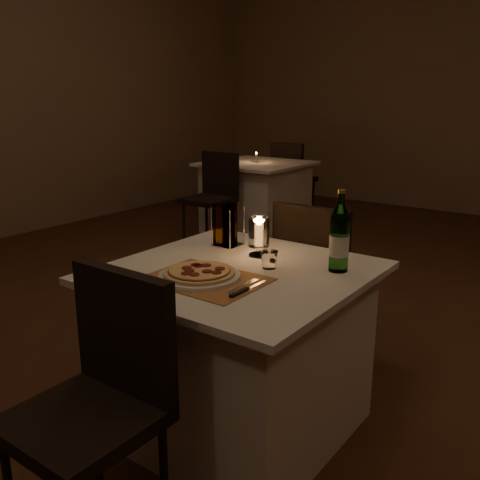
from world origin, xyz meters
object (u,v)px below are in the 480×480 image
Objects in this scene: water_bottle at (339,239)px; hurricane_candle at (259,233)px; pizza at (199,272)px; plate at (199,276)px; chair_near at (103,384)px; tumbler at (269,260)px; chair_far at (318,269)px; neighbor_table_left at (256,196)px; main_table at (237,350)px.

water_bottle reaches higher than hurricane_candle.
plate is at bearing 172.39° from pizza.
chair_near is 12.26× the size of tumbler.
chair_far is 12.26× the size of tumbler.
hurricane_candle is (-0.13, 0.12, 0.07)m from tumbler.
water_bottle is at bearing 29.51° from tumbler.
plate is at bearing -133.98° from water_bottle.
neighbor_table_left is at bearing 121.19° from pizza.
hurricane_candle reaches higher than plate.
hurricane_candle is 3.43m from neighbor_table_left.
chair_far is at bearing 86.80° from plate.
tumbler reaches higher than pizza.
water_bottle is 1.89× the size of hurricane_candle.
chair_near is at bearing -62.00° from neighbor_table_left.
water_bottle reaches higher than chair_far.
hurricane_candle is at bearing 87.70° from plate.
tumbler is 0.19m from hurricane_candle.
neighbor_table_left is at bearing 123.36° from main_table.
plate is at bearing 95.35° from chair_near.
tumbler is at bearing 83.00° from chair_near.
water_bottle reaches higher than neighbor_table_left.
plate is 4.36× the size of tumbler.
main_table is 3.12× the size of plate.
main_table is 0.74m from chair_far.
chair_near is 0.58m from pizza.
water_bottle is (0.34, 0.23, 0.50)m from main_table.
hurricane_candle is at bearing -177.01° from water_bottle.
hurricane_candle reaches higher than main_table.
chair_near is at bearing -84.65° from plate.
tumbler is at bearing -41.67° from hurricane_candle.
chair_near is at bearing -87.86° from hurricane_candle.
neighbor_table_left is (-1.97, 2.99, 0.00)m from main_table.
water_bottle is at bearing 69.99° from chair_near.
chair_near is at bearing -84.67° from pizza.
hurricane_candle reaches higher than tumbler.
main_table is 3.57× the size of pizza.
main_table is 1.11× the size of chair_far.
tumbler is at bearing 61.10° from pizza.
chair_near is 4.20m from neighbor_table_left.
chair_far is at bearing 125.14° from water_bottle.
tumbler is 0.42× the size of hurricane_candle.
tumbler is (0.10, -0.63, 0.23)m from chair_far.
main_table is 0.65m from water_bottle.
neighbor_table_left is (-2.07, 2.91, -0.40)m from tumbler.
chair_near is at bearing -90.00° from main_table.
chair_far reaches higher than tumbler.
plate is 1.81× the size of hurricane_candle.
chair_near is 0.90× the size of neighbor_table_left.
pizza is 0.28× the size of neighbor_table_left.
chair_far is 0.67m from tumbler.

